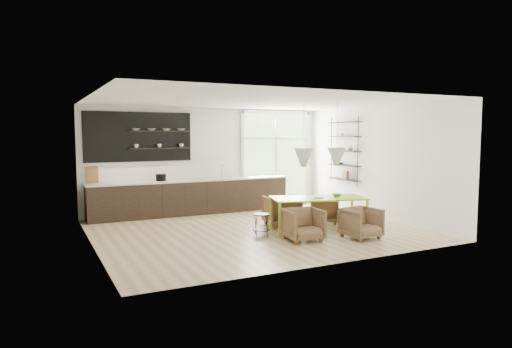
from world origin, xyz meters
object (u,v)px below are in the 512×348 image
at_px(armchair_back_left, 282,210).
at_px(armchair_front_left, 303,225).
at_px(wire_stool, 261,222).
at_px(dining_table, 318,200).
at_px(armchair_back_right, 324,210).
at_px(armchair_front_right, 361,223).

bearing_deg(armchair_back_left, armchair_front_left, 85.71).
relative_size(armchair_front_left, wire_stool, 1.52).
relative_size(armchair_back_left, armchair_front_left, 1.09).
height_order(dining_table, armchair_back_left, dining_table).
bearing_deg(armchair_front_left, armchair_back_left, 82.56).
bearing_deg(wire_stool, armchair_back_right, 16.33).
xyz_separation_m(armchair_back_right, armchair_front_right, (-0.28, -1.73, 0.01)).
relative_size(dining_table, armchair_back_right, 3.33).
xyz_separation_m(dining_table, armchair_front_right, (0.39, -1.02, -0.39)).
bearing_deg(armchair_front_right, armchair_back_left, 108.62).
bearing_deg(wire_stool, armchair_front_right, -32.69).
xyz_separation_m(armchair_back_right, wire_stool, (-2.04, -0.60, 0.00)).
height_order(armchair_front_left, wire_stool, armchair_front_left).
height_order(armchair_front_right, wire_stool, armchair_front_right).
height_order(armchair_back_left, armchair_back_right, armchair_back_left).
relative_size(armchair_back_left, armchair_front_right, 1.12).
xyz_separation_m(dining_table, armchair_back_left, (-0.44, 0.89, -0.35)).
relative_size(armchair_back_right, armchair_front_left, 0.93).
bearing_deg(armchair_back_left, armchair_back_right, 179.79).
distance_m(dining_table, armchair_back_right, 1.05).
relative_size(dining_table, armchair_front_left, 3.10).
height_order(armchair_back_right, armchair_front_right, armchair_front_right).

